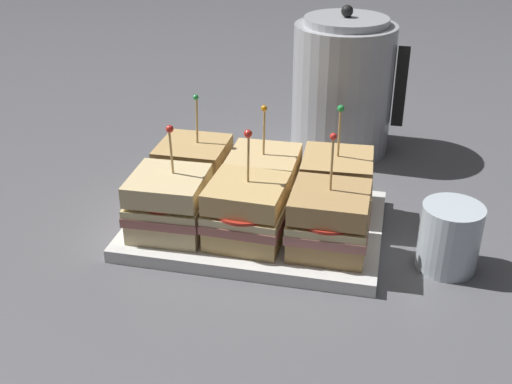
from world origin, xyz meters
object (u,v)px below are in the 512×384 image
(serving_platter, at_px, (256,225))
(sandwich_front_right, at_px, (329,221))
(sandwich_front_left, at_px, (169,204))
(sandwich_back_right, at_px, (336,184))
(kettle_steel, at_px, (343,87))
(sandwich_back_center, at_px, (264,178))
(sandwich_front_center, at_px, (247,212))
(drinking_glass, at_px, (449,237))
(sandwich_back_left, at_px, (194,169))

(serving_platter, xyz_separation_m, sandwich_front_right, (0.11, -0.05, 0.05))
(sandwich_front_left, xyz_separation_m, sandwich_back_right, (0.21, 0.11, 0.00))
(kettle_steel, bearing_deg, serving_platter, -104.85)
(sandwich_front_right, bearing_deg, sandwich_back_right, 91.43)
(serving_platter, relative_size, sandwich_front_left, 2.31)
(sandwich_back_center, bearing_deg, kettle_steel, 72.56)
(sandwich_front_left, distance_m, kettle_steel, 0.42)
(sandwich_front_center, xyz_separation_m, sandwich_back_center, (0.00, 0.11, -0.00))
(sandwich_back_center, xyz_separation_m, kettle_steel, (0.08, 0.26, 0.06))
(kettle_steel, distance_m, drinking_glass, 0.40)
(sandwich_front_center, height_order, kettle_steel, kettle_steel)
(drinking_glass, bearing_deg, serving_platter, 172.38)
(sandwich_front_center, xyz_separation_m, sandwich_front_right, (0.11, 0.00, -0.00))
(sandwich_back_left, relative_size, sandwich_back_right, 0.98)
(sandwich_front_right, relative_size, sandwich_back_right, 1.01)
(serving_platter, bearing_deg, drinking_glass, -7.62)
(kettle_steel, bearing_deg, sandwich_back_left, -126.04)
(drinking_glass, bearing_deg, sandwich_front_center, -175.85)
(sandwich_front_right, bearing_deg, serving_platter, 153.93)
(sandwich_front_right, distance_m, kettle_steel, 0.37)
(sandwich_front_right, bearing_deg, sandwich_back_center, 135.61)
(sandwich_back_center, distance_m, drinking_glass, 0.27)
(sandwich_back_right, bearing_deg, sandwich_back_left, 179.95)
(sandwich_front_left, height_order, kettle_steel, kettle_steel)
(sandwich_back_right, bearing_deg, kettle_steel, 94.61)
(sandwich_front_center, xyz_separation_m, sandwich_back_right, (0.10, 0.11, -0.00))
(sandwich_front_left, xyz_separation_m, sandwich_back_left, (0.00, 0.11, -0.00))
(drinking_glass, bearing_deg, kettle_steel, 116.54)
(sandwich_front_right, bearing_deg, kettle_steel, 93.69)
(sandwich_front_left, bearing_deg, serving_platter, 27.16)
(serving_platter, xyz_separation_m, sandwich_back_center, (0.00, 0.05, 0.05))
(sandwich_back_center, relative_size, sandwich_back_right, 0.96)
(sandwich_front_left, xyz_separation_m, sandwich_back_center, (0.11, 0.11, -0.00))
(sandwich_back_right, bearing_deg, sandwich_front_left, -152.83)
(sandwich_back_right, distance_m, kettle_steel, 0.27)
(sandwich_front_center, xyz_separation_m, sandwich_back_left, (-0.11, 0.11, -0.00))
(serving_platter, height_order, drinking_glass, drinking_glass)
(sandwich_back_center, height_order, kettle_steel, kettle_steel)
(sandwich_back_left, distance_m, sandwich_back_right, 0.21)
(sandwich_back_center, bearing_deg, sandwich_front_left, -135.26)
(sandwich_front_center, bearing_deg, sandwich_back_center, 89.62)
(sandwich_front_center, height_order, sandwich_back_left, sandwich_back_left)
(serving_platter, distance_m, sandwich_front_center, 0.07)
(serving_platter, height_order, sandwich_back_left, sandwich_back_left)
(serving_platter, height_order, sandwich_back_center, sandwich_back_center)
(sandwich_back_right, height_order, drinking_glass, sandwich_back_right)
(sandwich_back_center, xyz_separation_m, drinking_glass, (0.26, -0.09, -0.01))
(serving_platter, bearing_deg, sandwich_back_center, 89.11)
(sandwich_back_center, height_order, sandwich_back_right, sandwich_back_right)
(drinking_glass, bearing_deg, sandwich_back_left, 166.37)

